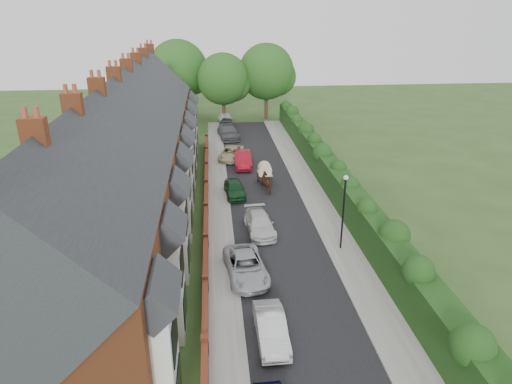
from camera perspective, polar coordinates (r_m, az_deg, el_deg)
The scene contains 24 objects.
ground at distance 26.52m, azimuth 5.59°, elevation -11.71°, with size 140.00×140.00×0.00m, color #2D4C1E.
road at distance 35.97m, azimuth 1.53°, elevation -2.02°, with size 6.00×58.00×0.02m, color black.
pavement_hedge_side at distance 36.65m, azimuth 7.91°, elevation -1.67°, with size 2.20×58.00×0.12m, color gray.
pavement_house_side at distance 35.71m, azimuth -4.62°, elevation -2.18°, with size 1.70×58.00×0.12m, color gray.
kerb_hedge_side at distance 36.43m, azimuth 6.30°, elevation -1.74°, with size 0.18×58.00×0.13m, color gray.
kerb_house_side at distance 35.73m, azimuth -3.33°, elevation -2.13°, with size 0.18×58.00×0.13m, color gray.
hedge at distance 36.52m, azimuth 10.78°, elevation 0.67°, with size 2.10×58.00×2.85m.
terrace_row at distance 33.75m, azimuth -15.96°, elevation 3.58°, with size 9.05×40.50×11.50m.
garden_wall_row at distance 34.64m, azimuth -6.25°, elevation -2.32°, with size 0.35×40.35×1.10m.
lamppost at distance 29.14m, azimuth 10.93°, elevation -1.38°, with size 0.32×0.32×5.16m.
tree_far_left at distance 62.33m, azimuth -3.81°, elevation 13.77°, with size 7.14×6.80×9.29m.
tree_far_right at distance 64.70m, azimuth 1.64°, elevation 14.65°, with size 7.98×7.60×10.31m.
tree_far_back at distance 65.27m, azimuth -9.32°, elevation 14.72°, with size 8.40×8.00×10.82m.
car_silver_a at distance 22.48m, azimuth 1.90°, elevation -16.64°, with size 1.37×3.91×1.29m, color silver.
car_silver_b at distance 26.97m, azimuth -1.28°, elevation -9.28°, with size 2.21×4.79×1.33m, color #B1B4B9.
car_white at distance 31.99m, azimuth 0.46°, elevation -3.98°, with size 1.79×4.41×1.28m, color silver.
car_green at distance 38.05m, azimuth -2.71°, elevation 0.41°, with size 1.55×3.86×1.31m, color #103719.
car_red at distance 45.24m, azimuth -1.66°, elevation 4.14°, with size 1.60×4.59×1.51m, color maroon.
car_beige at distance 47.54m, azimuth -3.09°, elevation 4.87°, with size 2.13×4.63×1.29m, color tan.
car_grey at distance 55.51m, azimuth -3.50°, elevation 7.55°, with size 2.21×5.44×1.58m, color #4D4E54.
car_black at distance 59.40m, azimuth -3.79°, elevation 8.46°, with size 1.72×4.28×1.46m, color black.
horse at distance 38.79m, azimuth 1.46°, elevation 1.12°, with size 0.88×1.94×1.64m, color #422618.
horse_cart at distance 40.62m, azimuth 1.10°, elevation 2.57°, with size 1.23×2.73×1.97m.
car_extra_far at distance 62.23m, azimuth -3.82°, elevation 9.09°, with size 1.74×4.32×1.47m, color white.
Camera 1 is at (-4.66, -21.56, 14.72)m, focal length 32.00 mm.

